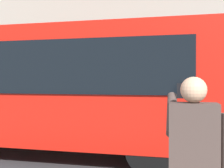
{
  "coord_description": "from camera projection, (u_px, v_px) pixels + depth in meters",
  "views": [
    {
      "loc": [
        -1.18,
        6.72,
        1.82
      ],
      "look_at": [
        0.4,
        -0.07,
        1.74
      ],
      "focal_mm": 44.24,
      "sensor_mm": 36.0,
      "label": 1
    }
  ],
  "objects": [
    {
      "name": "red_bus",
      "position": [
        36.0,
        86.0,
        7.01
      ],
      "size": [
        9.05,
        2.54,
        3.08
      ],
      "color": "red",
      "rests_on": "ground_plane"
    },
    {
      "name": "ground_plane",
      "position": [
        127.0,
        154.0,
        6.84
      ],
      "size": [
        60.0,
        60.0,
        0.0
      ],
      "primitive_type": "plane",
      "color": "#38383A"
    },
    {
      "name": "pedestrian_photographer",
      "position": [
        194.0,
        161.0,
        2.32
      ],
      "size": [
        0.53,
        0.52,
        1.7
      ],
      "color": "#4C4238",
      "rests_on": "sidewalk_curb"
    }
  ]
}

